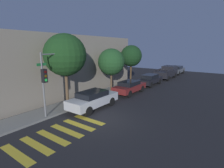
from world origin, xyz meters
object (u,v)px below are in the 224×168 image
Objects in this scene: traffic_light_pole at (48,73)px; tree_midblock at (111,62)px; sedan_middle at (130,87)px; tree_far_end at (131,56)px; sedan_tail_of_row at (177,70)px; sedan_near_corner at (93,99)px; pickup_truck at (167,72)px; tree_near_corner at (65,55)px; sedan_far_end at (150,79)px.

tree_midblock is (8.34, 0.76, 0.15)m from traffic_light_pole.
sedan_middle is 0.86× the size of tree_far_end.
tree_far_end reaches higher than sedan_tail_of_row.
traffic_light_pole is 0.99× the size of sedan_tail_of_row.
sedan_near_corner reaches higher than sedan_middle.
traffic_light_pole is 20.99m from pickup_truck.
pickup_truck is 19.11m from tree_near_corner.
sedan_middle is 0.74× the size of tree_near_corner.
sedan_near_corner is 0.83× the size of pickup_truck.
sedan_far_end is (11.17, 0.00, -0.03)m from sedan_near_corner.
sedan_far_end is 0.97× the size of tree_midblock.
traffic_light_pole is 2.52m from tree_near_corner.
tree_midblock is (5.27, 2.02, 2.54)m from sedan_near_corner.
traffic_light_pole is at bearing 171.91° from sedan_middle.
tree_far_end reaches higher than sedan_middle.
traffic_light_pole is at bearing 177.26° from sedan_tail_of_row.
sedan_near_corner is 0.77× the size of tree_near_corner.
traffic_light_pole is at bearing 174.92° from sedan_far_end.
tree_near_corner reaches higher than sedan_tail_of_row.
tree_near_corner reaches higher than tree_far_end.
sedan_near_corner is 17.77m from pickup_truck.
traffic_light_pole reaches higher than sedan_tail_of_row.
tree_midblock is 4.35m from tree_far_end.
tree_midblock is (6.21, 0.00, -0.96)m from tree_near_corner.
tree_far_end is at bearing 166.08° from pickup_truck.
sedan_tail_of_row is 0.89× the size of tree_far_end.
tree_far_end reaches higher than pickup_truck.
sedan_middle is at bearing -16.64° from tree_near_corner.
tree_near_corner reaches higher than pickup_truck.
traffic_light_pole is 8.38m from tree_midblock.
sedan_tail_of_row is 18.40m from tree_midblock.
traffic_light_pole is 1.00× the size of sedan_near_corner.
sedan_middle is 0.80× the size of pickup_truck.
tree_near_corner is (-0.94, 2.02, 3.49)m from sedan_near_corner.
sedan_near_corner is at bearing -159.00° from tree_midblock.
tree_midblock reaches higher than sedan_far_end.
sedan_tail_of_row is at bearing 0.00° from sedan_middle.
sedan_tail_of_row is (23.39, 0.00, 0.01)m from sedan_near_corner.
traffic_light_pole is 12.70m from tree_far_end.
tree_near_corner is at bearing 175.24° from sedan_tail_of_row.
tree_near_corner is (-24.33, 2.02, 3.48)m from sedan_tail_of_row.
sedan_far_end is 1.01× the size of sedan_tail_of_row.
tree_near_corner is at bearing 163.36° from sedan_middle.
sedan_middle is 3.33m from tree_midblock.
pickup_truck is (20.83, -1.27, -2.22)m from traffic_light_pole.
tree_far_end is (9.60, 2.02, 3.02)m from sedan_near_corner.
sedan_near_corner is at bearing 180.00° from pickup_truck.
pickup_truck is 1.07× the size of tree_far_end.
sedan_middle is 0.93× the size of tree_midblock.
sedan_far_end is at bearing -9.49° from tree_near_corner.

